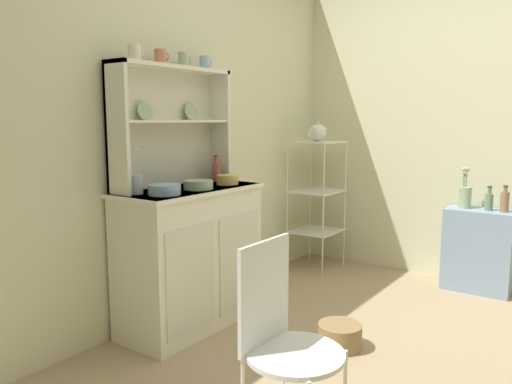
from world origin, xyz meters
TOP-DOWN VIEW (x-y plane):
  - ground_plane at (0.00, 0.00)m, footprint 3.84×3.84m
  - wall_back at (0.00, 1.62)m, footprint 3.84×0.05m
  - wall_right at (1.62, 0.00)m, footprint 0.05×3.84m
  - hutch_cabinet at (-0.31, 1.37)m, footprint 0.95×0.45m
  - hutch_shelf_unit at (-0.31, 1.53)m, footprint 0.89×0.18m
  - bakers_rack at (1.22, 1.33)m, footprint 0.41×0.37m
  - side_shelf_blue at (1.44, 0.05)m, footprint 0.28×0.48m
  - wire_chair at (-1.05, 0.21)m, footprint 0.36×0.36m
  - floor_basket at (-0.05, 0.46)m, footprint 0.25×0.25m
  - cup_cream_0 at (-0.60, 1.49)m, footprint 0.09×0.07m
  - cup_terracotta_1 at (-0.40, 1.49)m, footprint 0.08×0.07m
  - cup_sage_2 at (-0.21, 1.49)m, footprint 0.08×0.07m
  - cup_sky_3 at (-0.01, 1.49)m, footprint 0.08×0.07m
  - bowl_mixing_large at (-0.58, 1.29)m, footprint 0.18×0.18m
  - bowl_floral_medium at (-0.31, 1.29)m, footprint 0.18×0.18m
  - bowl_cream_small at (-0.03, 1.29)m, footprint 0.14×0.14m
  - jam_bottle at (0.04, 1.45)m, footprint 0.06×0.06m
  - utensil_jar at (-0.66, 1.45)m, footprint 0.08×0.08m
  - porcelain_teapot at (1.22, 1.33)m, footprint 0.24×0.15m
  - flower_vase at (1.44, 0.17)m, footprint 0.09×0.09m
  - oil_bottle at (1.44, 0.01)m, footprint 0.06×0.06m
  - vinegar_bottle at (1.44, -0.10)m, footprint 0.06×0.06m

SIDE VIEW (x-z plane):
  - ground_plane at x=0.00m, z-range 0.00..0.00m
  - floor_basket at x=-0.05m, z-range 0.00..0.14m
  - side_shelf_blue at x=1.44m, z-range 0.00..0.62m
  - hutch_cabinet at x=-0.31m, z-range 0.01..0.88m
  - wire_chair at x=-1.05m, z-range 0.09..0.94m
  - oil_bottle at x=1.44m, z-range 0.60..0.78m
  - vinegar_bottle at x=1.44m, z-range 0.60..0.80m
  - bakers_rack at x=1.22m, z-range 0.15..1.26m
  - flower_vase at x=1.44m, z-range 0.56..0.87m
  - bowl_floral_medium at x=-0.31m, z-range 0.87..0.93m
  - bowl_mixing_large at x=-0.58m, z-range 0.87..0.93m
  - bowl_cream_small at x=-0.03m, z-range 0.87..0.93m
  - utensil_jar at x=-0.66m, z-range 0.81..1.06m
  - jam_bottle at x=0.04m, z-range 0.85..1.03m
  - porcelain_teapot at x=1.22m, z-range 1.10..1.26m
  - wall_back at x=0.00m, z-range 0.00..2.50m
  - wall_right at x=1.62m, z-range 0.00..2.50m
  - hutch_shelf_unit at x=-0.31m, z-range 0.93..1.67m
  - cup_sky_3 at x=-0.01m, z-range 1.61..1.69m
  - cup_terracotta_1 at x=-0.40m, z-range 1.61..1.69m
  - cup_sage_2 at x=-0.21m, z-range 1.61..1.70m
  - cup_cream_0 at x=-0.60m, z-range 1.61..1.70m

